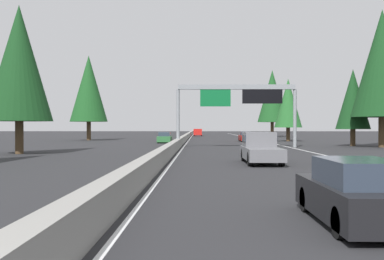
{
  "coord_description": "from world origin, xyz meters",
  "views": [
    {
      "loc": [
        -1.78,
        -1.91,
        2.18
      ],
      "look_at": [
        48.98,
        -1.13,
        1.82
      ],
      "focal_mm": 42.4,
      "sensor_mm": 36.0,
      "label": 1
    }
  ],
  "objects_px": {
    "sedan_far_left": "(357,194)",
    "conifer_right_distant": "(272,96)",
    "sedan_far_center": "(246,137)",
    "conifer_right_far": "(288,103)",
    "conifer_left_mid": "(89,89)",
    "oncoming_near": "(165,138)",
    "conifer_right_near": "(353,99)",
    "minivan_near_right": "(198,132)",
    "pickup_far_right": "(260,148)",
    "conifer_left_near": "(19,63)",
    "sign_gantry_overhead": "(238,97)",
    "conifer_right_mid": "(382,63)"
  },
  "relations": [
    {
      "from": "sign_gantry_overhead",
      "to": "minivan_near_right",
      "type": "relative_size",
      "value": 2.54
    },
    {
      "from": "conifer_right_near",
      "to": "conifer_right_far",
      "type": "height_order",
      "value": "conifer_right_far"
    },
    {
      "from": "oncoming_near",
      "to": "conifer_right_distant",
      "type": "distance_m",
      "value": 44.53
    },
    {
      "from": "conifer_right_near",
      "to": "conifer_left_mid",
      "type": "xyz_separation_m",
      "value": [
        21.45,
        35.28,
        3.05
      ]
    },
    {
      "from": "conifer_right_far",
      "to": "sedan_far_center",
      "type": "bearing_deg",
      "value": 101.15
    },
    {
      "from": "conifer_right_mid",
      "to": "oncoming_near",
      "type": "bearing_deg",
      "value": 61.63
    },
    {
      "from": "pickup_far_right",
      "to": "sedan_far_center",
      "type": "distance_m",
      "value": 40.22
    },
    {
      "from": "minivan_near_right",
      "to": "conifer_left_near",
      "type": "relative_size",
      "value": 0.42
    },
    {
      "from": "sedan_far_left",
      "to": "sedan_far_center",
      "type": "bearing_deg",
      "value": -3.4
    },
    {
      "from": "conifer_left_near",
      "to": "conifer_right_near",
      "type": "bearing_deg",
      "value": -64.32
    },
    {
      "from": "sedan_far_left",
      "to": "conifer_right_near",
      "type": "relative_size",
      "value": 0.5
    },
    {
      "from": "sign_gantry_overhead",
      "to": "sedan_far_left",
      "type": "xyz_separation_m",
      "value": [
        -37.6,
        0.58,
        -4.59
      ]
    },
    {
      "from": "sedan_far_left",
      "to": "conifer_right_mid",
      "type": "height_order",
      "value": "conifer_right_mid"
    },
    {
      "from": "conifer_right_near",
      "to": "minivan_near_right",
      "type": "bearing_deg",
      "value": 17.68
    },
    {
      "from": "minivan_near_right",
      "to": "conifer_left_mid",
      "type": "distance_m",
      "value": 39.11
    },
    {
      "from": "conifer_right_near",
      "to": "conifer_right_distant",
      "type": "distance_m",
      "value": 48.51
    },
    {
      "from": "pickup_far_right",
      "to": "conifer_right_mid",
      "type": "distance_m",
      "value": 27.47
    },
    {
      "from": "pickup_far_right",
      "to": "sign_gantry_overhead",
      "type": "bearing_deg",
      "value": -1.17
    },
    {
      "from": "sedan_far_left",
      "to": "conifer_right_near",
      "type": "distance_m",
      "value": 43.86
    },
    {
      "from": "pickup_far_right",
      "to": "conifer_right_far",
      "type": "xyz_separation_m",
      "value": [
        41.38,
        -9.8,
        4.82
      ]
    },
    {
      "from": "sedan_far_left",
      "to": "conifer_right_distant",
      "type": "bearing_deg",
      "value": -7.99
    },
    {
      "from": "sign_gantry_overhead",
      "to": "sedan_far_left",
      "type": "bearing_deg",
      "value": 179.12
    },
    {
      "from": "conifer_left_mid",
      "to": "conifer_right_far",
      "type": "bearing_deg",
      "value": -97.77
    },
    {
      "from": "sedan_far_center",
      "to": "conifer_left_near",
      "type": "distance_m",
      "value": 38.42
    },
    {
      "from": "sedan_far_center",
      "to": "conifer_right_far",
      "type": "xyz_separation_m",
      "value": [
        1.29,
        -6.55,
        5.06
      ]
    },
    {
      "from": "pickup_far_right",
      "to": "conifer_right_distant",
      "type": "height_order",
      "value": "conifer_right_distant"
    },
    {
      "from": "conifer_right_mid",
      "to": "conifer_left_mid",
      "type": "xyz_separation_m",
      "value": [
        24.61,
        37.28,
        -0.57
      ]
    },
    {
      "from": "sign_gantry_overhead",
      "to": "conifer_left_mid",
      "type": "bearing_deg",
      "value": 41.09
    },
    {
      "from": "conifer_right_near",
      "to": "conifer_left_mid",
      "type": "relative_size",
      "value": 0.64
    },
    {
      "from": "conifer_right_far",
      "to": "sedan_far_left",
      "type": "bearing_deg",
      "value": 170.35
    },
    {
      "from": "conifer_right_far",
      "to": "conifer_right_near",
      "type": "bearing_deg",
      "value": -167.08
    },
    {
      "from": "sedan_far_center",
      "to": "conifer_left_mid",
      "type": "relative_size",
      "value": 0.32
    },
    {
      "from": "pickup_far_right",
      "to": "oncoming_near",
      "type": "distance_m",
      "value": 35.07
    },
    {
      "from": "minivan_near_right",
      "to": "conifer_right_distant",
      "type": "bearing_deg",
      "value": -113.8
    },
    {
      "from": "oncoming_near",
      "to": "conifer_right_mid",
      "type": "height_order",
      "value": "conifer_right_mid"
    },
    {
      "from": "sedan_far_left",
      "to": "conifer_left_mid",
      "type": "xyz_separation_m",
      "value": [
        62.79,
        21.39,
        7.66
      ]
    },
    {
      "from": "conifer_right_mid",
      "to": "conifer_left_near",
      "type": "height_order",
      "value": "conifer_right_mid"
    },
    {
      "from": "sedan_far_left",
      "to": "minivan_near_right",
      "type": "xyz_separation_m",
      "value": [
        96.94,
        3.83,
        0.27
      ]
    },
    {
      "from": "sedan_far_left",
      "to": "sign_gantry_overhead",
      "type": "bearing_deg",
      "value": -0.88
    },
    {
      "from": "conifer_right_distant",
      "to": "conifer_left_near",
      "type": "xyz_separation_m",
      "value": [
        -63.7,
        30.59,
        -1.62
      ]
    },
    {
      "from": "conifer_right_mid",
      "to": "minivan_near_right",
      "type": "bearing_deg",
      "value": 18.55
    },
    {
      "from": "conifer_right_mid",
      "to": "conifer_left_near",
      "type": "xyz_separation_m",
      "value": [
        -12.18,
        33.9,
        -1.61
      ]
    },
    {
      "from": "oncoming_near",
      "to": "conifer_right_mid",
      "type": "relative_size",
      "value": 0.3
    },
    {
      "from": "conifer_right_distant",
      "to": "conifer_left_mid",
      "type": "relative_size",
      "value": 1.07
    },
    {
      "from": "conifer_right_far",
      "to": "conifer_right_distant",
      "type": "xyz_separation_m",
      "value": [
        31.19,
        -2.63,
        3.18
      ]
    },
    {
      "from": "sedan_far_center",
      "to": "conifer_right_distant",
      "type": "xyz_separation_m",
      "value": [
        32.49,
        -9.18,
        8.24
      ]
    },
    {
      "from": "sedan_far_left",
      "to": "conifer_right_near",
      "type": "height_order",
      "value": "conifer_right_near"
    },
    {
      "from": "sedan_far_left",
      "to": "minivan_near_right",
      "type": "height_order",
      "value": "minivan_near_right"
    },
    {
      "from": "sign_gantry_overhead",
      "to": "conifer_left_mid",
      "type": "relative_size",
      "value": 0.92
    },
    {
      "from": "sedan_far_center",
      "to": "conifer_right_mid",
      "type": "distance_m",
      "value": 24.21
    }
  ]
}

